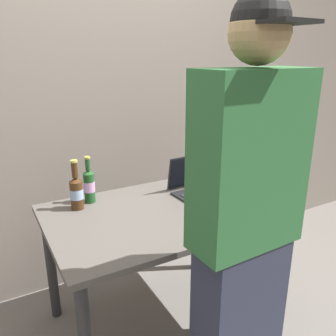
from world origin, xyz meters
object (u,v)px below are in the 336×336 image
Objects in this scene: laptop at (197,185)px; beer_bottle_amber at (76,191)px; beer_bottle_dark at (89,185)px; coffee_mug at (243,204)px; person_figure at (244,239)px.

beer_bottle_amber is at bearing 169.33° from laptop.
beer_bottle_amber is 1.02× the size of beer_bottle_dark.
laptop is 0.37m from coffee_mug.
beer_bottle_dark is at bearing 163.16° from laptop.
person_figure is (0.31, -1.03, 0.06)m from beer_bottle_dark.
laptop is 0.76m from beer_bottle_amber.
beer_bottle_dark reaches higher than coffee_mug.
beer_bottle_amber is 0.96m from coffee_mug.
beer_bottle_amber is 2.60× the size of coffee_mug.
laptop is 1.18× the size of beer_bottle_dark.
laptop is 0.18× the size of person_figure.
coffee_mug is at bearing -37.90° from beer_bottle_dark.
beer_bottle_dark is 1.08m from person_figure.
beer_bottle_dark is 2.54× the size of coffee_mug.
person_figure is 0.63m from coffee_mug.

